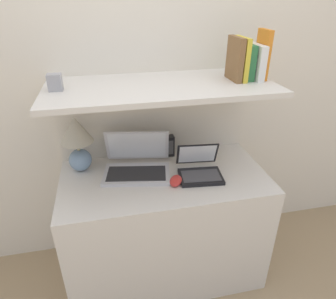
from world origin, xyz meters
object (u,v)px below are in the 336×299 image
Objects in this scene: laptop_small at (199,169)px; shelf_gadget at (55,82)px; router_box at (166,146)px; table_lamp at (77,139)px; book_yellow at (241,59)px; book_brown at (235,59)px; laptop_large at (137,164)px; book_green at (247,62)px; computer_mouse at (176,181)px; book_orange at (263,55)px; book_white at (255,62)px.

laptop_small is 3.32× the size of shelf_gadget.
router_box is at bearing 117.43° from laptop_small.
book_yellow reaches higher than table_lamp.
book_brown reaches higher than laptop_small.
laptop_large is 0.83m from book_yellow.
table_lamp is 0.38m from shelf_gadget.
router_box is at bearing 154.97° from book_yellow.
book_green is 2.27× the size of shelf_gadget.
computer_mouse is 0.81m from shelf_gadget.
book_orange reaches higher than book_white.
router_box is 0.75× the size of book_green.
laptop_small is at bearing -153.60° from book_brown.
computer_mouse is at bearing -161.68° from book_white.
shelf_gadget is (-1.04, 0.00, -0.05)m from book_white.
book_brown is at bearing -27.22° from router_box.
router_box is at bearing 159.28° from book_white.
table_lamp is 0.98m from book_brown.
book_yellow is 0.99× the size of book_brown.
router_box is (0.02, 0.33, 0.05)m from computer_mouse.
laptop_small is at bearing -7.63° from shelf_gadget.
book_orange is (0.51, 0.16, 0.64)m from computer_mouse.
laptop_large is 1.67× the size of book_orange.
book_green is 0.04m from book_yellow.
table_lamp is 1.86× the size of book_white.
laptop_small is 1.21× the size of book_yellow.
book_white reaches higher than laptop_large.
shelf_gadget is at bearing 180.00° from book_orange.
book_yellow reaches higher than laptop_small.
book_yellow is (0.39, 0.16, 0.62)m from computer_mouse.
book_brown is (-0.03, 0.00, 0.00)m from book_yellow.
book_brown is (0.35, 0.16, 0.62)m from computer_mouse.
laptop_large is at bearing 178.28° from book_brown.
shelf_gadget is (-0.57, 0.16, 0.55)m from computer_mouse.
book_green is at bearing 180.00° from book_white.
laptop_small is 1.46× the size of book_green.
book_orange is 0.05m from book_white.
laptop_small is at bearing -160.17° from book_green.
shelf_gadget is (-1.08, 0.00, -0.09)m from book_orange.
router_box is (-0.14, 0.27, 0.03)m from laptop_small.
router_box is 0.62× the size of book_yellow.
table_lamp is at bearing -173.41° from router_box.
shelf_gadget is at bearing 172.37° from laptop_small.
shelf_gadget is at bearing 180.00° from book_brown.
book_green reaches higher than shelf_gadget.
computer_mouse is 0.78m from book_white.
book_white is 0.09m from book_yellow.
laptop_large reaches higher than router_box.
laptop_small is 1.05× the size of book_orange.
laptop_large is 1.94× the size of book_yellow.
book_yellow is at bearing 180.00° from book_white.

